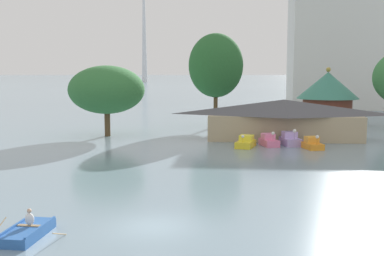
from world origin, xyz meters
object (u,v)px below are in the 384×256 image
at_px(shoreline_tree_tall_left, 107,90).
at_px(background_building_block, 357,48).
at_px(green_roof_pavilion, 328,95).
at_px(shoreline_tree_mid, 216,66).
at_px(rowboat_with_rower, 28,232).
at_px(pedal_boat_yellow, 246,142).
at_px(boathouse, 284,118).
at_px(distant_broadcast_tower, 144,3).
at_px(pedal_boat_orange, 313,144).
at_px(pedal_boat_lavender, 290,140).
at_px(pedal_boat_pink, 269,141).

distance_m(shoreline_tree_tall_left, background_building_block, 61.48).
xyz_separation_m(green_roof_pavilion, shoreline_tree_mid, (-16.41, -5.67, 4.25)).
height_order(shoreline_tree_mid, background_building_block, background_building_block).
bearing_deg(background_building_block, rowboat_with_rower, -113.72).
relative_size(shoreline_tree_mid, background_building_block, 0.47).
bearing_deg(shoreline_tree_mid, rowboat_with_rower, -99.11).
height_order(rowboat_with_rower, background_building_block, background_building_block).
bearing_deg(shoreline_tree_tall_left, rowboat_with_rower, -80.97).
distance_m(shoreline_tree_tall_left, shoreline_tree_mid, 16.72).
bearing_deg(shoreline_tree_mid, shoreline_tree_tall_left, -139.93).
bearing_deg(rowboat_with_rower, green_roof_pavilion, 157.61).
xyz_separation_m(rowboat_with_rower, shoreline_tree_tall_left, (-5.42, 34.14, 5.28)).
height_order(shoreline_tree_tall_left, background_building_block, background_building_block).
bearing_deg(background_building_block, pedal_boat_yellow, -114.67).
bearing_deg(green_roof_pavilion, boathouse, -115.55).
bearing_deg(pedal_boat_yellow, distant_broadcast_tower, -151.71).
bearing_deg(boathouse, pedal_boat_orange, -71.02).
bearing_deg(pedal_boat_orange, pedal_boat_lavender, -154.61).
bearing_deg(pedal_boat_orange, shoreline_tree_mid, -165.57).
bearing_deg(pedal_boat_yellow, boathouse, 158.69).
bearing_deg(green_roof_pavilion, pedal_boat_orange, -104.24).
bearing_deg(shoreline_tree_tall_left, pedal_boat_orange, -17.83).
relative_size(pedal_boat_yellow, green_roof_pavilion, 0.36).
bearing_deg(background_building_block, shoreline_tree_mid, -128.48).
distance_m(pedal_boat_orange, background_building_block, 57.21).
distance_m(shoreline_tree_tall_left, distant_broadcast_tower, 276.04).
relative_size(rowboat_with_rower, shoreline_tree_mid, 0.26).
distance_m(green_roof_pavilion, distant_broadcast_tower, 267.21).
distance_m(pedal_boat_pink, boathouse, 5.57).
height_order(shoreline_tree_tall_left, shoreline_tree_mid, shoreline_tree_mid).
height_order(pedal_boat_pink, shoreline_tree_tall_left, shoreline_tree_tall_left).
bearing_deg(green_roof_pavilion, shoreline_tree_tall_left, -150.71).
bearing_deg(shoreline_tree_mid, pedal_boat_orange, -59.95).
distance_m(background_building_block, distant_broadcast_tower, 241.99).
height_order(pedal_boat_pink, green_roof_pavilion, green_roof_pavilion).
relative_size(pedal_boat_orange, background_building_block, 0.10).
relative_size(rowboat_with_rower, background_building_block, 0.12).
distance_m(pedal_boat_orange, shoreline_tree_mid, 22.28).
distance_m(rowboat_with_rower, shoreline_tree_tall_left, 34.97).
bearing_deg(boathouse, pedal_boat_yellow, -126.77).
distance_m(boathouse, green_roof_pavilion, 19.16).
distance_m(green_roof_pavilion, shoreline_tree_tall_left, 33.28).
xyz_separation_m(pedal_boat_yellow, pedal_boat_lavender, (4.71, 1.69, 0.09)).
xyz_separation_m(pedal_boat_yellow, boathouse, (4.43, 5.92, 1.92)).
distance_m(pedal_boat_pink, green_roof_pavilion, 24.59).
xyz_separation_m(pedal_boat_lavender, shoreline_tree_mid, (-8.47, 15.76, 7.95)).
relative_size(shoreline_tree_mid, distant_broadcast_tower, 0.10).
bearing_deg(pedal_boat_lavender, pedal_boat_pink, -87.39).
bearing_deg(background_building_block, pedal_boat_pink, -112.87).
bearing_deg(background_building_block, shoreline_tree_tall_left, -131.54).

